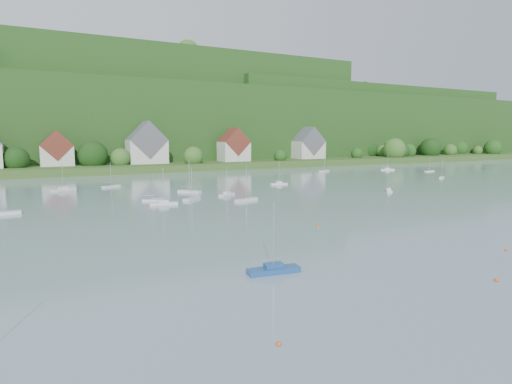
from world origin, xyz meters
TOP-DOWN VIEW (x-y plane):
  - far_shore_strip at (0.00, 200.00)m, footprint 600.00×60.00m
  - forested_ridge at (0.39, 268.57)m, footprint 620.00×181.22m
  - village_building_1 at (-30.00, 189.00)m, footprint 12.00×9.36m
  - village_building_2 at (5.00, 188.00)m, footprint 16.00×11.44m
  - village_building_3 at (45.00, 186.00)m, footprint 13.00×10.40m
  - village_building_4 at (90.00, 190.00)m, footprint 15.00×10.40m
  - near_sailboat_1 at (-17.25, 42.22)m, footprint 5.86×2.36m
  - mooring_buoy_0 at (1.20, 29.46)m, footprint 0.46×0.46m
  - mooring_buoy_2 at (13.38, 36.06)m, footprint 0.41×0.41m
  - mooring_buoy_3 at (1.22, 59.62)m, footprint 0.45×0.45m
  - mooring_buoy_5 at (-24.95, 28.32)m, footprint 0.40×0.40m
  - far_sailboat_cluster at (-2.07, 116.23)m, footprint 200.67×64.21m

SIDE VIEW (x-z plane):
  - mooring_buoy_0 at x=1.20m, z-range -0.23..0.23m
  - mooring_buoy_2 at x=13.38m, z-range -0.20..0.20m
  - mooring_buoy_3 at x=1.22m, z-range -0.22..0.22m
  - mooring_buoy_5 at x=-24.95m, z-range -0.20..0.20m
  - far_sailboat_cluster at x=-2.07m, z-range -3.98..4.73m
  - near_sailboat_1 at x=-17.25m, z-range -3.42..4.27m
  - far_shore_strip at x=0.00m, z-range 0.00..3.00m
  - village_building_1 at x=-30.00m, z-range 1.75..15.75m
  - village_building_3 at x=45.00m, z-range 1.68..17.18m
  - village_building_4 at x=90.00m, z-range 1.34..17.84m
  - village_building_2 at x=5.00m, z-range 1.27..19.27m
  - forested_ridge at x=0.39m, z-range -12.06..57.83m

